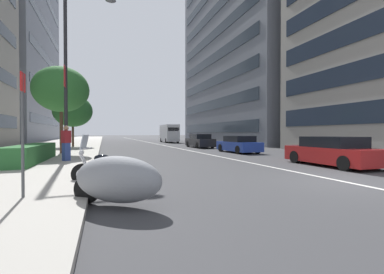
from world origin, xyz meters
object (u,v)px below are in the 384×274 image
car_following_behind (200,141)px  street_tree_near_plaza_corner (61,90)px  delivery_van_ahead (169,133)px  street_tree_by_lamp_post (73,111)px  pedestrian_on_plaza (66,143)px  street_lamp_with_banners (73,60)px  motorcycle_by_sign_pole (117,180)px  parking_sign_by_curb (23,122)px  car_approaching_light (239,145)px  car_mid_block_traffic (332,152)px  motorcycle_second_in_row (106,170)px

car_following_behind → street_tree_near_plaza_corner: (-6.13, 12.36, 3.80)m
delivery_van_ahead → street_tree_by_lamp_post: bearing=134.3°
delivery_van_ahead → street_tree_near_plaza_corner: street_tree_near_plaza_corner is taller
pedestrian_on_plaza → delivery_van_ahead: bearing=111.2°
car_following_behind → street_lamp_with_banners: bearing=132.2°
motorcycle_by_sign_pole → street_tree_near_plaza_corner: 14.78m
delivery_van_ahead → street_tree_near_plaza_corner: (-21.97, 12.96, 2.94)m
motorcycle_by_sign_pole → pedestrian_on_plaza: (8.65, 2.00, 0.46)m
parking_sign_by_curb → street_tree_near_plaza_corner: bearing=4.7°
car_approaching_light → pedestrian_on_plaza: size_ratio=2.44×
street_tree_by_lamp_post → delivery_van_ahead: bearing=-46.7°
parking_sign_by_curb → car_approaching_light: bearing=-45.2°
street_tree_near_plaza_corner → pedestrian_on_plaza: bearing=-169.9°
car_mid_block_traffic → car_following_behind: car_following_behind is taller
car_following_behind → car_approaching_light: bearing=-177.4°
street_tree_by_lamp_post → motorcycle_by_sign_pole: bearing=-172.2°
street_tree_near_plaza_corner → pedestrian_on_plaza: street_tree_near_plaza_corner is taller
car_mid_block_traffic → street_lamp_with_banners: street_lamp_with_banners is taller
motorcycle_by_sign_pole → car_following_behind: 22.18m
delivery_van_ahead → parking_sign_by_curb: bearing=162.2°
car_mid_block_traffic → street_tree_near_plaza_corner: street_tree_near_plaza_corner is taller
car_following_behind → car_mid_block_traffic: bearing=-178.7°
street_tree_near_plaza_corner → car_following_behind: bearing=-63.6°
car_mid_block_traffic → delivery_van_ahead: size_ratio=0.74×
motorcycle_by_sign_pole → delivery_van_ahead: 37.30m
motorcycle_second_in_row → pedestrian_on_plaza: pedestrian_on_plaza is taller
motorcycle_second_in_row → parking_sign_by_curb: bearing=60.5°
car_mid_block_traffic → car_approaching_light: (8.71, 0.00, -0.02)m
street_lamp_with_banners → street_tree_near_plaza_corner: (3.99, 1.15, -1.02)m
motorcycle_second_in_row → street_lamp_with_banners: 9.13m
street_tree_near_plaza_corner → street_tree_by_lamp_post: size_ratio=1.11×
parking_sign_by_curb → pedestrian_on_plaza: bearing=0.9°
motorcycle_by_sign_pole → motorcycle_second_in_row: size_ratio=1.00×
parking_sign_by_curb → car_mid_block_traffic: bearing=-76.4°
parking_sign_by_curb → pedestrian_on_plaza: 7.80m
motorcycle_by_sign_pole → street_tree_by_lamp_post: (23.44, 3.20, 3.22)m
delivery_van_ahead → pedestrian_on_plaza: 29.81m
delivery_van_ahead → street_lamp_with_banners: 28.79m
motorcycle_second_in_row → street_tree_by_lamp_post: 21.39m
street_tree_by_lamp_post → motorcycle_second_in_row: bearing=-171.8°
pedestrian_on_plaza → street_tree_near_plaza_corner: bearing=145.1°
street_tree_by_lamp_post → pedestrian_on_plaza: (-14.80, -1.20, -2.76)m
street_tree_by_lamp_post → car_approaching_light: bearing=-130.4°
street_tree_by_lamp_post → street_lamp_with_banners: bearing=-174.1°
motorcycle_by_sign_pole → street_tree_by_lamp_post: street_tree_by_lamp_post is taller
street_tree_near_plaza_corner → street_lamp_with_banners: bearing=-163.9°
motorcycle_by_sign_pole → street_tree_near_plaza_corner: size_ratio=0.35×
street_tree_by_lamp_post → pedestrian_on_plaza: street_tree_by_lamp_post is taller
motorcycle_second_in_row → delivery_van_ahead: size_ratio=0.34×
car_mid_block_traffic → parking_sign_by_curb: parking_sign_by_curb is taller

